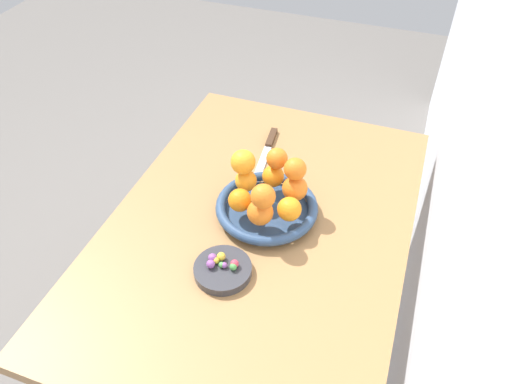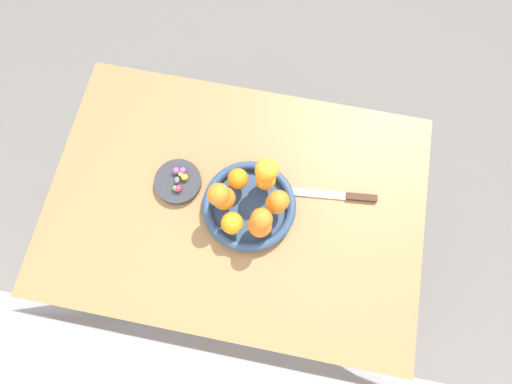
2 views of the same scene
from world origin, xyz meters
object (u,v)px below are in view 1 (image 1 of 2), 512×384
fruit_bowl (267,208)px  orange_5 (289,209)px  orange_2 (246,181)px  orange_3 (240,199)px  orange_9 (263,196)px  orange_0 (295,188)px  candy_ball_2 (224,265)px  orange_8 (295,169)px  candy_ball_4 (216,261)px  candy_dish (223,270)px  knife (267,150)px  candy_ball_6 (212,258)px  orange_1 (274,176)px  candy_ball_3 (232,266)px  candy_ball_0 (221,256)px  candy_ball_5 (233,263)px  candy_ball_7 (211,264)px  orange_4 (260,212)px  orange_7 (243,162)px  dining_table (258,247)px  orange_6 (277,158)px  candy_ball_1 (222,265)px

fruit_bowl → orange_5: size_ratio=4.37×
orange_2 → orange_3: (0.07, 0.01, 0.00)m
orange_3 → orange_9: 0.11m
orange_0 → candy_ball_2: 0.28m
fruit_bowl → orange_5: (0.03, 0.07, 0.05)m
orange_8 → candy_ball_4: orange_8 is taller
candy_dish → orange_9: 0.20m
fruit_bowl → knife: 0.27m
candy_ball_6 → orange_1: bearing=168.7°
candy_ball_4 → candy_ball_6: candy_ball_6 is taller
candy_ball_4 → candy_ball_3: bearing=84.2°
fruit_bowl → orange_9: 0.14m
orange_9 → candy_ball_3: bearing=-10.4°
candy_ball_0 → candy_ball_5: (0.01, 0.03, -0.00)m
fruit_bowl → candy_ball_7: (0.23, -0.06, 0.01)m
orange_4 → orange_7: 0.14m
orange_3 → candy_ball_0: 0.17m
candy_ball_0 → candy_ball_5: same height
orange_4 → knife: 0.34m
candy_ball_3 → fruit_bowl: bearing=177.1°
orange_8 → candy_ball_5: (0.26, -0.07, -0.10)m
orange_8 → orange_7: bearing=-85.0°
dining_table → candy_ball_0: candy_ball_0 is taller
dining_table → candy_ball_6: bearing=-18.3°
fruit_bowl → orange_1: size_ratio=4.56×
orange_6 → candy_ball_2: (0.30, -0.03, -0.10)m
dining_table → orange_9: (0.03, 0.02, 0.22)m
orange_3 → candy_ball_1: size_ratio=4.16×
orange_0 → knife: 0.27m
candy_ball_1 → orange_0: bearing=159.8°
orange_0 → orange_6: 0.09m
orange_4 → candy_ball_3: bearing=-6.4°
orange_8 → orange_9: (0.12, -0.04, 0.00)m
dining_table → candy_ball_4: 0.21m
candy_ball_5 → candy_ball_7: same height
candy_ball_5 → candy_ball_3: bearing=11.0°
dining_table → candy_ball_4: (0.17, -0.05, 0.12)m
orange_3 → knife: orange_3 is taller
candy_ball_1 → candy_ball_3: size_ratio=0.82×
candy_ball_6 → candy_dish: bearing=71.4°
candy_ball_0 → candy_dish: bearing=29.1°
orange_2 → candy_ball_1: size_ratio=4.05×
orange_3 → candy_ball_3: 0.19m
candy_ball_2 → orange_1: bearing=175.5°
candy_dish → knife: size_ratio=0.53×
dining_table → orange_4: size_ratio=16.68×
orange_0 → orange_4: bearing=-26.4°
dining_table → orange_9: 0.23m
candy_ball_3 → candy_dish: bearing=-84.1°
candy_ball_1 → candy_ball_7: bearing=-69.7°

